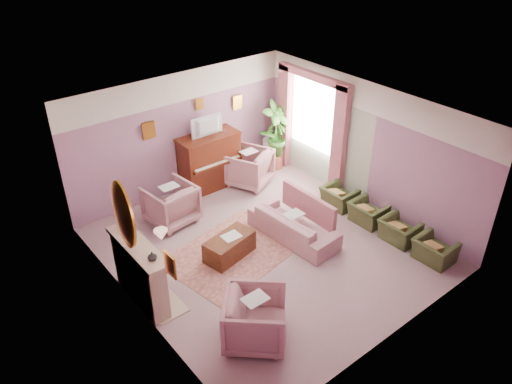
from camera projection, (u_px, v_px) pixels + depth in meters
floor at (266, 247)px, 9.91m from camera, size 5.50×6.00×0.01m
ceiling at (268, 116)px, 8.46m from camera, size 5.50×6.00×0.01m
wall_back at (181, 134)px, 11.19m from camera, size 5.50×0.02×2.80m
wall_front at (400, 269)px, 7.18m from camera, size 5.50×0.02×2.80m
wall_left at (130, 243)px, 7.71m from camera, size 0.02×6.00×2.80m
wall_right at (366, 146)px, 10.65m from camera, size 0.02×6.00×2.80m
picture_rail_band at (178, 88)px, 10.62m from camera, size 5.50×0.01×0.65m
stripe_panel at (321, 140)px, 11.68m from camera, size 0.01×3.00×2.15m
fireplace_surround at (140, 274)px, 8.37m from camera, size 0.30×1.40×1.10m
fireplace_inset at (146, 279)px, 8.50m from camera, size 0.18×0.72×0.68m
fire_ember at (150, 286)px, 8.62m from camera, size 0.06×0.54×0.10m
mantel_shelf at (137, 247)px, 8.09m from camera, size 0.40×1.55×0.07m
hearth at (154, 293)px, 8.76m from camera, size 0.55×1.50×0.02m
mirror_frame at (124, 215)px, 7.66m from camera, size 0.04×0.72×1.20m
mirror_glass at (125, 214)px, 7.68m from camera, size 0.01×0.60×1.06m
sconce_shade at (161, 235)px, 6.91m from camera, size 0.20×0.20×0.16m
piano at (209, 162)px, 11.63m from camera, size 1.40×0.60×1.30m
piano_keyshelf at (218, 165)px, 11.36m from camera, size 1.30×0.12×0.06m
piano_keys at (218, 163)px, 11.34m from camera, size 1.20×0.08×0.02m
piano_top at (208, 136)px, 11.29m from camera, size 1.45×0.65×0.04m
television at (209, 125)px, 11.10m from camera, size 0.80×0.12×0.48m
print_back_left at (149, 130)px, 10.57m from camera, size 0.30×0.03×0.38m
print_back_right at (237, 103)px, 11.79m from camera, size 0.26×0.03×0.34m
print_back_mid at (200, 104)px, 11.12m from camera, size 0.22×0.03×0.26m
print_left_wall at (170, 265)px, 6.77m from camera, size 0.03×0.28×0.36m
window_blind at (314, 112)px, 11.50m from camera, size 0.03×1.40×1.80m
curtain_left at (339, 142)px, 11.05m from camera, size 0.16×0.34×2.60m
curtain_right at (284, 117)px, 12.28m from camera, size 0.16×0.34×2.60m
pelmet at (314, 76)px, 11.02m from camera, size 0.16×2.20×0.16m
mantel_plant at (122, 223)px, 8.38m from camera, size 0.16×0.16×0.28m
mantel_vase at (152, 256)px, 7.71m from camera, size 0.16×0.16×0.16m
area_rug at (233, 253)px, 9.75m from camera, size 2.79×2.24×0.01m
coffee_table at (230, 247)px, 9.55m from camera, size 1.08×0.69×0.45m
table_paper at (231, 236)px, 9.46m from camera, size 0.35×0.28×0.01m
sofa at (293, 221)px, 10.01m from camera, size 0.65×1.95×0.79m
sofa_throw at (308, 206)px, 10.11m from camera, size 0.10×1.48×0.54m
floral_armchair_left at (170, 202)px, 10.44m from camera, size 0.93×0.93×0.97m
floral_armchair_right at (249, 166)px, 11.82m from camera, size 0.93×0.93×0.97m
floral_armchair_front at (255, 317)px, 7.62m from camera, size 0.93×0.93×0.97m
olive_chair_a at (435, 247)px, 9.40m from camera, size 0.51×0.72×0.63m
olive_chair_b at (400, 228)px, 9.95m from camera, size 0.51×0.72×0.63m
olive_chair_c at (368, 210)px, 10.49m from camera, size 0.51×0.72×0.63m
olive_chair_d at (339, 194)px, 11.04m from camera, size 0.51×0.72×0.63m
side_table at (273, 152)px, 12.75m from camera, size 0.52×0.52×0.70m
side_plant_big at (273, 133)px, 12.48m from camera, size 0.30×0.30×0.34m
side_plant_small at (279, 134)px, 12.49m from camera, size 0.16×0.16×0.28m
palm_pot at (275, 162)px, 12.68m from camera, size 0.34×0.34×0.34m
palm_plant at (276, 129)px, 12.22m from camera, size 0.76×0.76×1.44m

